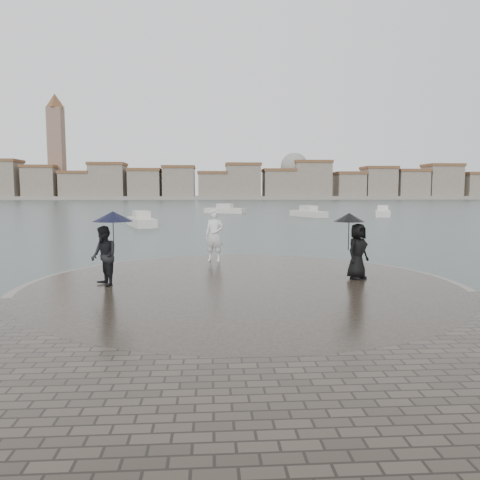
{
  "coord_description": "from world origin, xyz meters",
  "views": [
    {
      "loc": [
        -0.91,
        -9.48,
        2.94
      ],
      "look_at": [
        0.0,
        4.8,
        1.45
      ],
      "focal_mm": 35.0,
      "sensor_mm": 36.0,
      "label": 1
    }
  ],
  "objects": [
    {
      "name": "visitor_left",
      "position": [
        -3.75,
        3.41,
        1.5
      ],
      "size": [
        1.28,
        1.16,
        2.04
      ],
      "color": "black",
      "rests_on": "quay_tip"
    },
    {
      "name": "ground",
      "position": [
        0.0,
        0.0,
        0.0
      ],
      "size": [
        400.0,
        400.0,
        0.0
      ],
      "primitive_type": "plane",
      "color": "#2B3835",
      "rests_on": "ground"
    },
    {
      "name": "kerb_ring",
      "position": [
        0.0,
        3.5,
        0.16
      ],
      "size": [
        12.5,
        12.5,
        0.32
      ],
      "primitive_type": "cylinder",
      "color": "gray",
      "rests_on": "ground"
    },
    {
      "name": "far_skyline",
      "position": [
        -6.29,
        160.71,
        5.61
      ],
      "size": [
        260.0,
        20.0,
        37.0
      ],
      "color": "gray",
      "rests_on": "ground"
    },
    {
      "name": "boats",
      "position": [
        6.04,
        43.0,
        0.38
      ],
      "size": [
        29.36,
        27.68,
        1.5
      ],
      "color": "beige",
      "rests_on": "ground"
    },
    {
      "name": "quay_tip",
      "position": [
        0.0,
        3.5,
        0.18
      ],
      "size": [
        11.9,
        11.9,
        0.36
      ],
      "primitive_type": "cylinder",
      "color": "#2D261E",
      "rests_on": "ground"
    },
    {
      "name": "visitor_right",
      "position": [
        3.36,
        3.95,
        1.42
      ],
      "size": [
        1.18,
        1.01,
        1.95
      ],
      "color": "black",
      "rests_on": "quay_tip"
    },
    {
      "name": "statue",
      "position": [
        -0.76,
        7.77,
        1.32
      ],
      "size": [
        0.79,
        0.63,
        1.92
      ],
      "primitive_type": "imported",
      "rotation": [
        0.0,
        0.0,
        -0.26
      ],
      "color": "white",
      "rests_on": "quay_tip"
    }
  ]
}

